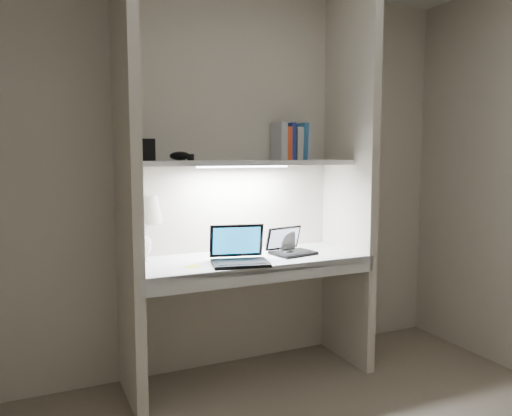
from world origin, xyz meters
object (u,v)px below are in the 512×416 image
laptop_netbook (290,248)px  book_row (291,143)px  table_lamp (139,217)px  speaker (287,241)px  laptop_main (239,254)px

laptop_netbook → book_row: 0.70m
table_lamp → speaker: (0.94, -0.06, -0.20)m
table_lamp → laptop_main: 0.62m
laptop_main → book_row: bearing=43.7°
table_lamp → book_row: 1.12m
table_lamp → laptop_netbook: (0.92, -0.15, -0.23)m
laptop_main → speaker: bearing=38.6°
table_lamp → laptop_main: size_ratio=1.05×
laptop_netbook → speaker: size_ratio=2.23×
table_lamp → book_row: (1.02, 0.04, 0.44)m
laptop_main → speaker: (0.43, 0.21, 0.02)m
table_lamp → laptop_main: (0.52, -0.27, -0.22)m
laptop_main → table_lamp: bearing=165.5°
laptop_main → laptop_netbook: bearing=28.6°
laptop_netbook → table_lamp: bearing=160.0°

